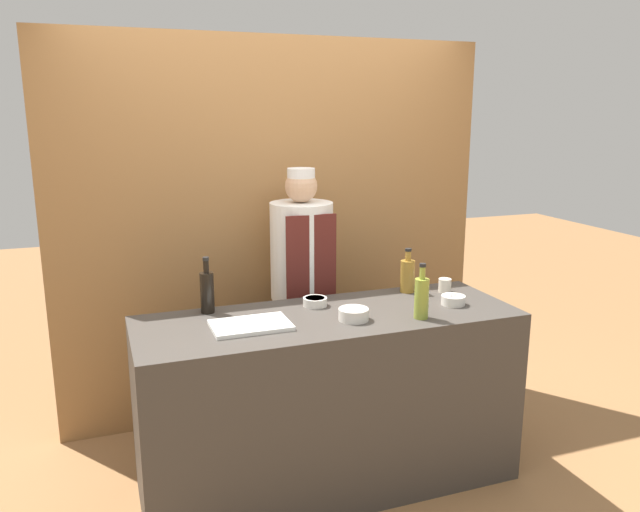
{
  "coord_description": "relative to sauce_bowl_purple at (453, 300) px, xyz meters",
  "views": [
    {
      "loc": [
        -1.08,
        -2.82,
        1.96
      ],
      "look_at": [
        0.0,
        0.14,
        1.22
      ],
      "focal_mm": 35.0,
      "sensor_mm": 36.0,
      "label": 1
    }
  ],
  "objects": [
    {
      "name": "ground_plane",
      "position": [
        -0.69,
        0.06,
        -0.97
      ],
      "size": [
        14.0,
        14.0,
        0.0
      ],
      "primitive_type": "plane",
      "color": "olive"
    },
    {
      "name": "cabinet_wall",
      "position": [
        -0.69,
        1.07,
        0.23
      ],
      "size": [
        2.77,
        0.18,
        2.4
      ],
      "color": "olive",
      "rests_on": "ground_plane"
    },
    {
      "name": "counter",
      "position": [
        -0.69,
        0.06,
        -0.5
      ],
      "size": [
        1.96,
        0.68,
        0.94
      ],
      "color": "#3D3833",
      "rests_on": "ground_plane"
    },
    {
      "name": "sauce_bowl_purple",
      "position": [
        0.0,
        0.0,
        0.0
      ],
      "size": [
        0.13,
        0.13,
        0.05
      ],
      "color": "silver",
      "rests_on": "counter"
    },
    {
      "name": "sauce_bowl_red",
      "position": [
        -0.7,
        0.23,
        -0.0
      ],
      "size": [
        0.13,
        0.13,
        0.05
      ],
      "color": "silver",
      "rests_on": "counter"
    },
    {
      "name": "sauce_bowl_white",
      "position": [
        -0.6,
        -0.05,
        0.01
      ],
      "size": [
        0.15,
        0.15,
        0.06
      ],
      "color": "silver",
      "rests_on": "counter"
    },
    {
      "name": "cutting_board",
      "position": [
        -1.11,
        0.02,
        -0.02
      ],
      "size": [
        0.37,
        0.25,
        0.02
      ],
      "color": "white",
      "rests_on": "counter"
    },
    {
      "name": "bottle_vinegar",
      "position": [
        -0.12,
        0.3,
        0.07
      ],
      "size": [
        0.08,
        0.08,
        0.26
      ],
      "color": "olive",
      "rests_on": "counter"
    },
    {
      "name": "bottle_oil",
      "position": [
        -0.27,
        -0.14,
        0.08
      ],
      "size": [
        0.07,
        0.07,
        0.28
      ],
      "color": "olive",
      "rests_on": "counter"
    },
    {
      "name": "bottle_soy",
      "position": [
        -1.26,
        0.32,
        0.09
      ],
      "size": [
        0.07,
        0.07,
        0.29
      ],
      "color": "black",
      "rests_on": "counter"
    },
    {
      "name": "cup_cream",
      "position": [
        0.08,
        0.23,
        0.01
      ],
      "size": [
        0.07,
        0.07,
        0.08
      ],
      "color": "silver",
      "rests_on": "counter"
    },
    {
      "name": "chef_center",
      "position": [
        -0.62,
        0.69,
        -0.09
      ],
      "size": [
        0.37,
        0.37,
        1.63
      ],
      "color": "#28282D",
      "rests_on": "ground_plane"
    }
  ]
}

